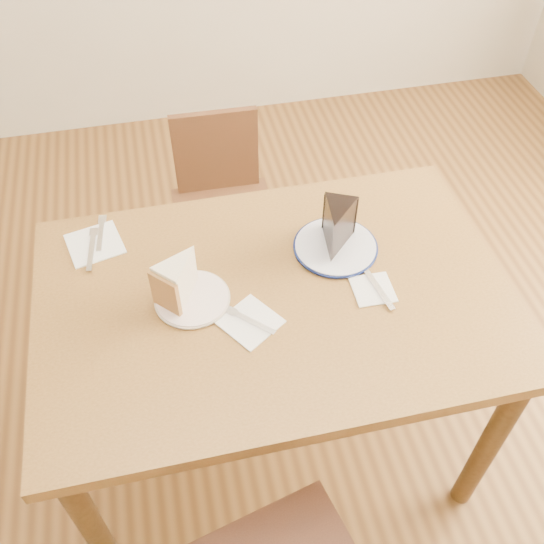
{
  "coord_description": "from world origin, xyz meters",
  "views": [
    {
      "loc": [
        -0.22,
        -0.96,
        1.92
      ],
      "look_at": [
        0.0,
        0.03,
        0.8
      ],
      "focal_mm": 40.0,
      "sensor_mm": 36.0,
      "label": 1
    }
  ],
  "objects_px": {
    "carrot_cake": "(182,278)",
    "chair_far": "(223,206)",
    "chocolate_cake": "(336,230)",
    "plate_navy": "(335,247)",
    "plate_cream": "(192,299)",
    "table": "(274,317)"
  },
  "relations": [
    {
      "from": "carrot_cake",
      "to": "chair_far",
      "type": "bearing_deg",
      "value": 120.89
    },
    {
      "from": "carrot_cake",
      "to": "chocolate_cake",
      "type": "distance_m",
      "value": 0.42
    },
    {
      "from": "chair_far",
      "to": "carrot_cake",
      "type": "height_order",
      "value": "carrot_cake"
    },
    {
      "from": "chair_far",
      "to": "plate_navy",
      "type": "distance_m",
      "value": 0.74
    },
    {
      "from": "plate_cream",
      "to": "chocolate_cake",
      "type": "xyz_separation_m",
      "value": [
        0.4,
        0.1,
        0.06
      ]
    },
    {
      "from": "chocolate_cake",
      "to": "carrot_cake",
      "type": "bearing_deg",
      "value": 35.86
    },
    {
      "from": "chair_far",
      "to": "table",
      "type": "bearing_deg",
      "value": 93.6
    },
    {
      "from": "table",
      "to": "plate_navy",
      "type": "distance_m",
      "value": 0.25
    },
    {
      "from": "chocolate_cake",
      "to": "chair_far",
      "type": "bearing_deg",
      "value": -44.61
    },
    {
      "from": "chocolate_cake",
      "to": "plate_cream",
      "type": "bearing_deg",
      "value": 39.28
    },
    {
      "from": "plate_navy",
      "to": "carrot_cake",
      "type": "distance_m",
      "value": 0.43
    },
    {
      "from": "chair_far",
      "to": "chocolate_cake",
      "type": "distance_m",
      "value": 0.77
    },
    {
      "from": "plate_cream",
      "to": "plate_navy",
      "type": "height_order",
      "value": "same"
    },
    {
      "from": "chair_far",
      "to": "chocolate_cake",
      "type": "relative_size",
      "value": 5.99
    },
    {
      "from": "plate_cream",
      "to": "chocolate_cake",
      "type": "relative_size",
      "value": 1.46
    },
    {
      "from": "plate_cream",
      "to": "carrot_cake",
      "type": "bearing_deg",
      "value": 129.57
    },
    {
      "from": "table",
      "to": "plate_cream",
      "type": "bearing_deg",
      "value": 173.85
    },
    {
      "from": "plate_cream",
      "to": "chocolate_cake",
      "type": "distance_m",
      "value": 0.42
    },
    {
      "from": "table",
      "to": "carrot_cake",
      "type": "xyz_separation_m",
      "value": [
        -0.22,
        0.04,
        0.16
      ]
    },
    {
      "from": "plate_cream",
      "to": "chocolate_cake",
      "type": "bearing_deg",
      "value": 13.71
    },
    {
      "from": "chocolate_cake",
      "to": "plate_navy",
      "type": "bearing_deg",
      "value": -147.7
    },
    {
      "from": "table",
      "to": "plate_navy",
      "type": "bearing_deg",
      "value": 31.23
    }
  ]
}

